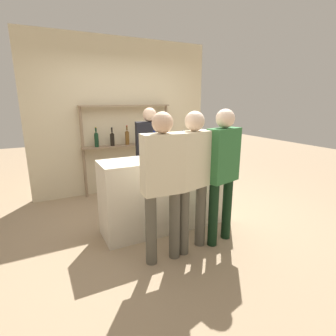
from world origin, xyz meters
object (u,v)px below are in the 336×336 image
counter_bottle_0 (154,147)px  customer_right (223,167)px  counter_bottle_3 (161,149)px  cork_jar (197,151)px  counter_bottle_2 (197,143)px  server_behind_counter (150,151)px  counter_bottle_1 (183,147)px  customer_left (163,178)px  customer_center (193,173)px

counter_bottle_0 → customer_right: customer_right is taller
counter_bottle_3 → cork_jar: counter_bottle_3 is taller
counter_bottle_2 → counter_bottle_3: size_ratio=1.08×
counter_bottle_3 → server_behind_counter: (0.20, 0.81, -0.18)m
counter_bottle_1 → customer_right: (0.23, -0.52, -0.17)m
server_behind_counter → customer_left: customer_left is taller
counter_bottle_0 → customer_left: size_ratio=0.23×
counter_bottle_0 → customer_left: (-0.24, -0.73, -0.18)m
cork_jar → customer_center: bearing=-126.3°
server_behind_counter → customer_right: 1.40m
counter_bottle_1 → customer_left: size_ratio=0.22×
counter_bottle_0 → customer_center: bearing=-76.3°
counter_bottle_2 → customer_center: (-0.49, -0.69, -0.20)m
customer_right → server_behind_counter: bearing=-0.1°
server_behind_counter → customer_center: bearing=9.2°
cork_jar → customer_left: 0.98m
counter_bottle_3 → customer_right: (0.53, -0.56, -0.16)m
counter_bottle_1 → customer_center: bearing=-107.8°
customer_center → customer_left: customer_left is taller
counter_bottle_2 → customer_left: 1.17m
counter_bottle_0 → counter_bottle_2: 0.65m
server_behind_counter → customer_left: bearing=-6.5°
counter_bottle_1 → cork_jar: 0.23m
counter_bottle_3 → server_behind_counter: size_ratio=0.22×
counter_bottle_2 → customer_right: customer_right is taller
counter_bottle_0 → customer_right: bearing=-50.9°
cork_jar → server_behind_counter: bearing=111.2°
counter_bottle_1 → customer_center: 0.57m
counter_bottle_0 → server_behind_counter: size_ratio=0.23×
counter_bottle_1 → counter_bottle_3: counter_bottle_1 is taller
counter_bottle_1 → cork_jar: size_ratio=2.35×
customer_center → customer_right: size_ratio=0.99×
counter_bottle_1 → customer_right: customer_right is taller
customer_center → counter_bottle_3: bearing=0.2°
customer_right → counter_bottle_2: bearing=-21.3°
cork_jar → counter_bottle_1: bearing=-178.1°
cork_jar → customer_left: (-0.78, -0.57, -0.12)m
counter_bottle_0 → counter_bottle_3: 0.14m
customer_left → customer_right: customer_right is taller
counter_bottle_0 → cork_jar: bearing=-16.5°
customer_left → customer_right: bearing=-84.2°
counter_bottle_0 → customer_center: size_ratio=0.23×
customer_center → cork_jar: bearing=-50.4°
counter_bottle_3 → server_behind_counter: bearing=76.2°
counter_bottle_2 → customer_center: bearing=-125.1°
cork_jar → server_behind_counter: (-0.32, 0.83, -0.12)m
customer_center → customer_right: customer_right is taller
customer_right → counter_bottle_0: bearing=25.1°
cork_jar → server_behind_counter: 0.90m
customer_center → server_behind_counter: bearing=-16.6°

